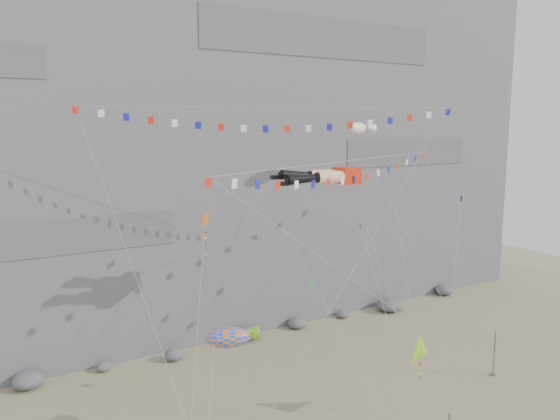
% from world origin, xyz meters
% --- Properties ---
extents(ground, '(120.00, 120.00, 0.00)m').
position_xyz_m(ground, '(0.00, 0.00, 0.00)').
color(ground, gray).
rests_on(ground, ground).
extents(cliff, '(80.00, 28.00, 50.00)m').
position_xyz_m(cliff, '(0.00, 32.00, 25.00)').
color(cliff, slate).
rests_on(cliff, ground).
extents(talus_boulders, '(60.00, 3.00, 1.20)m').
position_xyz_m(talus_boulders, '(0.00, 17.00, 0.60)').
color(talus_boulders, slate).
rests_on(talus_boulders, ground).
extents(anchor_pole_right, '(0.12, 0.12, 3.89)m').
position_xyz_m(anchor_pole_right, '(14.44, -0.89, 1.94)').
color(anchor_pole_right, slate).
rests_on(anchor_pole_right, ground).
extents(legs_kite, '(7.21, 15.07, 21.81)m').
position_xyz_m(legs_kite, '(1.08, 5.44, 17.20)').
color(legs_kite, red).
rests_on(legs_kite, ground).
extents(flag_banner_upper, '(28.44, 16.44, 27.66)m').
position_xyz_m(flag_banner_upper, '(-1.70, 8.20, 22.52)').
color(flag_banner_upper, red).
rests_on(flag_banner_upper, ground).
extents(flag_banner_lower, '(29.00, 13.46, 22.52)m').
position_xyz_m(flag_banner_lower, '(2.12, 3.69, 18.47)').
color(flag_banner_lower, red).
rests_on(flag_banner_lower, ground).
extents(harlequin_kite, '(6.53, 10.09, 18.16)m').
position_xyz_m(harlequin_kite, '(-9.49, 4.49, 14.80)').
color(harlequin_kite, red).
rests_on(harlequin_kite, ground).
extents(fish_windsock, '(6.58, 7.03, 10.41)m').
position_xyz_m(fish_windsock, '(-9.32, 1.45, 7.51)').
color(fish_windsock, orange).
rests_on(fish_windsock, ground).
extents(delta_kite, '(3.91, 5.97, 7.78)m').
position_xyz_m(delta_kite, '(3.97, -2.62, 5.14)').
color(delta_kite, yellow).
rests_on(delta_kite, ground).
extents(blimp_windsock, '(5.90, 14.50, 24.92)m').
position_xyz_m(blimp_windsock, '(9.53, 11.97, 20.82)').
color(blimp_windsock, '#F2ECC7').
rests_on(blimp_windsock, ground).
extents(small_kite_a, '(3.37, 15.40, 22.05)m').
position_xyz_m(small_kite_a, '(-2.42, 9.04, 15.74)').
color(small_kite_a, orange).
rests_on(small_kite_a, ground).
extents(small_kite_b, '(4.75, 12.81, 18.03)m').
position_xyz_m(small_kite_b, '(5.53, 6.25, 12.36)').
color(small_kite_b, purple).
rests_on(small_kite_b, ground).
extents(small_kite_c, '(1.48, 10.93, 14.16)m').
position_xyz_m(small_kite_c, '(-1.73, 2.96, 9.51)').
color(small_kite_c, '#179A28').
rests_on(small_kite_c, ground).
extents(small_kite_d, '(8.61, 13.78, 20.52)m').
position_xyz_m(small_kite_d, '(10.14, 7.12, 13.49)').
color(small_kite_d, yellow).
rests_on(small_kite_d, ground).
extents(small_kite_e, '(10.11, 7.91, 19.15)m').
position_xyz_m(small_kite_e, '(12.86, 2.13, 14.58)').
color(small_kite_e, '#121AA5').
rests_on(small_kite_e, ground).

